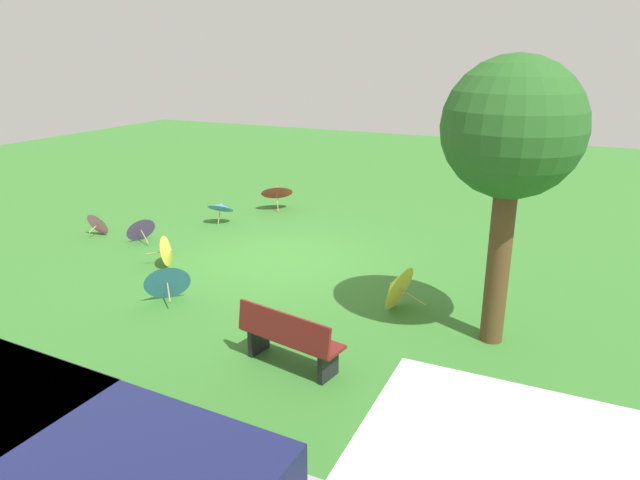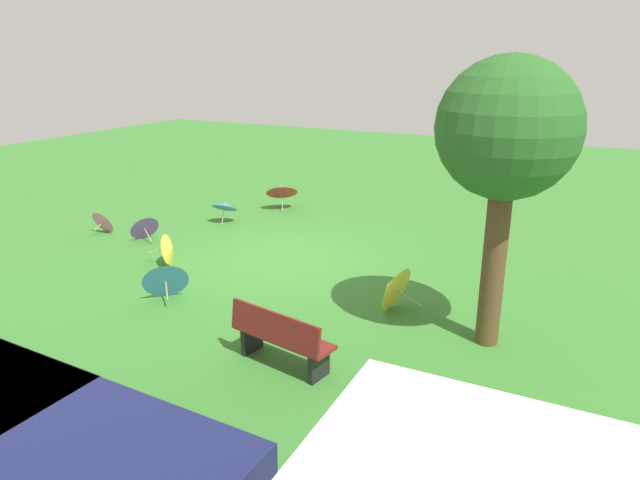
{
  "view_description": "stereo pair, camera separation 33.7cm",
  "coord_description": "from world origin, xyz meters",
  "px_view_note": "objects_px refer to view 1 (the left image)",
  "views": [
    {
      "loc": [
        -5.78,
        10.29,
        4.37
      ],
      "look_at": [
        -0.92,
        0.06,
        0.6
      ],
      "focal_mm": 32.15,
      "sensor_mm": 36.0,
      "label": 1
    },
    {
      "loc": [
        -6.08,
        10.15,
        4.37
      ],
      "look_at": [
        -0.92,
        0.06,
        0.6
      ],
      "focal_mm": 32.15,
      "sensor_mm": 36.0,
      "label": 2
    }
  ],
  "objects_px": {
    "parasol_pink_0": "(99,223)",
    "parasol_purple_0": "(140,228)",
    "park_bench": "(289,338)",
    "parasol_blue_0": "(221,206)",
    "shade_tree": "(512,133)",
    "parasol_yellow_1": "(169,251)",
    "parasol_red_0": "(277,190)",
    "parasol_yellow_0": "(395,286)",
    "parasol_blue_1": "(167,280)"
  },
  "relations": [
    {
      "from": "parasol_purple_0",
      "to": "park_bench",
      "type": "bearing_deg",
      "value": 149.3
    },
    {
      "from": "shade_tree",
      "to": "parasol_pink_0",
      "type": "relative_size",
      "value": 6.84
    },
    {
      "from": "parasol_blue_1",
      "to": "parasol_purple_0",
      "type": "distance_m",
      "value": 3.73
    },
    {
      "from": "shade_tree",
      "to": "parasol_red_0",
      "type": "relative_size",
      "value": 3.53
    },
    {
      "from": "parasol_yellow_1",
      "to": "parasol_purple_0",
      "type": "bearing_deg",
      "value": -30.56
    },
    {
      "from": "parasol_pink_0",
      "to": "parasol_yellow_0",
      "type": "bearing_deg",
      "value": 173.22
    },
    {
      "from": "parasol_blue_0",
      "to": "parasol_yellow_0",
      "type": "height_order",
      "value": "parasol_yellow_0"
    },
    {
      "from": "shade_tree",
      "to": "park_bench",
      "type": "bearing_deg",
      "value": 40.12
    },
    {
      "from": "parasol_pink_0",
      "to": "parasol_blue_1",
      "type": "height_order",
      "value": "parasol_blue_1"
    },
    {
      "from": "shade_tree",
      "to": "parasol_purple_0",
      "type": "bearing_deg",
      "value": -9.51
    },
    {
      "from": "parasol_pink_0",
      "to": "parasol_purple_0",
      "type": "xyz_separation_m",
      "value": [
        -1.29,
        -0.02,
        0.03
      ]
    },
    {
      "from": "parasol_red_0",
      "to": "parasol_yellow_1",
      "type": "distance_m",
      "value": 4.99
    },
    {
      "from": "parasol_pink_0",
      "to": "parasol_yellow_0",
      "type": "relative_size",
      "value": 0.69
    },
    {
      "from": "parasol_red_0",
      "to": "parasol_pink_0",
      "type": "bearing_deg",
      "value": 55.45
    },
    {
      "from": "park_bench",
      "to": "parasol_purple_0",
      "type": "height_order",
      "value": "park_bench"
    },
    {
      "from": "parasol_blue_0",
      "to": "parasol_red_0",
      "type": "distance_m",
      "value": 1.98
    },
    {
      "from": "parasol_yellow_0",
      "to": "parasol_yellow_1",
      "type": "bearing_deg",
      "value": 0.15
    },
    {
      "from": "parasol_blue_0",
      "to": "parasol_blue_1",
      "type": "bearing_deg",
      "value": 113.48
    },
    {
      "from": "shade_tree",
      "to": "parasol_yellow_0",
      "type": "xyz_separation_m",
      "value": [
        1.75,
        -0.44,
        -2.82
      ]
    },
    {
      "from": "parasol_yellow_1",
      "to": "parasol_purple_0",
      "type": "xyz_separation_m",
      "value": [
        1.67,
        -0.99,
        -0.01
      ]
    },
    {
      "from": "shade_tree",
      "to": "parasol_red_0",
      "type": "bearing_deg",
      "value": -37.91
    },
    {
      "from": "parasol_purple_0",
      "to": "shade_tree",
      "type": "bearing_deg",
      "value": 170.49
    },
    {
      "from": "park_bench",
      "to": "parasol_blue_0",
      "type": "xyz_separation_m",
      "value": [
        5.07,
        -5.64,
        -0.01
      ]
    },
    {
      "from": "parasol_blue_0",
      "to": "shade_tree",
      "type": "bearing_deg",
      "value": 155.0
    },
    {
      "from": "park_bench",
      "to": "parasol_blue_0",
      "type": "distance_m",
      "value": 7.58
    },
    {
      "from": "park_bench",
      "to": "parasol_blue_0",
      "type": "bearing_deg",
      "value": -48.02
    },
    {
      "from": "parasol_blue_1",
      "to": "parasol_red_0",
      "type": "bearing_deg",
      "value": -78.15
    },
    {
      "from": "parasol_pink_0",
      "to": "parasol_blue_0",
      "type": "bearing_deg",
      "value": -134.98
    },
    {
      "from": "shade_tree",
      "to": "parasol_yellow_0",
      "type": "bearing_deg",
      "value": -14.06
    },
    {
      "from": "shade_tree",
      "to": "parasol_blue_0",
      "type": "relative_size",
      "value": 5.55
    },
    {
      "from": "parasol_red_0",
      "to": "parasol_yellow_1",
      "type": "relative_size",
      "value": 1.74
    },
    {
      "from": "shade_tree",
      "to": "parasol_red_0",
      "type": "xyz_separation_m",
      "value": [
        6.94,
        -5.41,
        -2.69
      ]
    },
    {
      "from": "parasol_yellow_0",
      "to": "parasol_blue_0",
      "type": "bearing_deg",
      "value": -27.97
    },
    {
      "from": "parasol_blue_0",
      "to": "parasol_pink_0",
      "type": "height_order",
      "value": "parasol_blue_0"
    },
    {
      "from": "parasol_red_0",
      "to": "parasol_yellow_0",
      "type": "distance_m",
      "value": 7.19
    },
    {
      "from": "parasol_blue_0",
      "to": "parasol_pink_0",
      "type": "distance_m",
      "value": 3.04
    },
    {
      "from": "parasol_blue_0",
      "to": "parasol_pink_0",
      "type": "bearing_deg",
      "value": 45.02
    },
    {
      "from": "shade_tree",
      "to": "parasol_yellow_1",
      "type": "bearing_deg",
      "value": -3.6
    },
    {
      "from": "parasol_red_0",
      "to": "parasol_purple_0",
      "type": "bearing_deg",
      "value": 69.7
    },
    {
      "from": "parasol_yellow_0",
      "to": "parasol_pink_0",
      "type": "bearing_deg",
      "value": -6.78
    },
    {
      "from": "parasol_blue_0",
      "to": "parasol_purple_0",
      "type": "distance_m",
      "value": 2.29
    },
    {
      "from": "shade_tree",
      "to": "parasol_yellow_1",
      "type": "height_order",
      "value": "shade_tree"
    },
    {
      "from": "parasol_red_0",
      "to": "parasol_blue_0",
      "type": "bearing_deg",
      "value": 71.54
    },
    {
      "from": "park_bench",
      "to": "shade_tree",
      "type": "relative_size",
      "value": 0.38
    },
    {
      "from": "parasol_pink_0",
      "to": "parasol_purple_0",
      "type": "bearing_deg",
      "value": -178.9
    },
    {
      "from": "parasol_purple_0",
      "to": "parasol_yellow_1",
      "type": "bearing_deg",
      "value": 149.44
    },
    {
      "from": "park_bench",
      "to": "parasol_purple_0",
      "type": "relative_size",
      "value": 1.99
    },
    {
      "from": "parasol_purple_0",
      "to": "parasol_red_0",
      "type": "bearing_deg",
      "value": -110.3
    },
    {
      "from": "parasol_red_0",
      "to": "shade_tree",
      "type": "bearing_deg",
      "value": 142.09
    },
    {
      "from": "parasol_red_0",
      "to": "parasol_yellow_0",
      "type": "xyz_separation_m",
      "value": [
        -5.2,
        4.97,
        -0.13
      ]
    }
  ]
}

